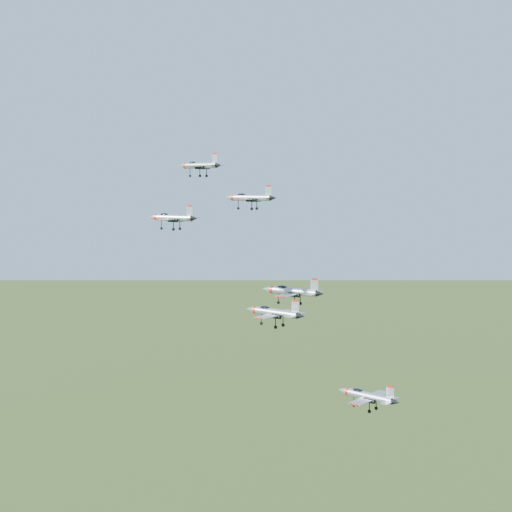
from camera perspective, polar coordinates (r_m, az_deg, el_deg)
The scene contains 6 objects.
jet_lead at distance 157.16m, azimuth -4.58°, elevation 7.24°, with size 12.32×10.16×3.30m.
jet_left_high at distance 135.65m, azimuth -0.53°, elevation 4.70°, with size 11.21×9.41×3.01m.
jet_right_high at distance 127.07m, azimuth -6.75°, elevation 3.07°, with size 10.71×8.97×2.87m.
jet_left_low at distance 134.27m, azimuth 2.87°, elevation -2.82°, with size 13.07×10.93×3.50m.
jet_right_low at distance 114.82m, azimuth 1.43°, elevation -4.51°, with size 11.57×9.53×3.10m.
jet_trail at distance 114.51m, azimuth 8.88°, elevation -10.97°, with size 11.13×9.15×2.98m.
Camera 1 is at (83.79, -101.80, 136.85)m, focal length 50.00 mm.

